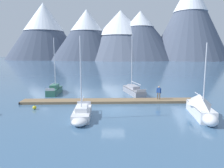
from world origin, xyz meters
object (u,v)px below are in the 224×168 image
object	(u,v)px
sailboat_nearest_berth	(54,90)
person_on_dock	(158,92)
sailboat_mid_dock_starboard	(200,106)
mooring_buoy_inner_mooring	(34,108)
sailboat_mid_dock_port	(132,90)
sailboat_second_berth	(81,114)

from	to	relation	value
sailboat_nearest_berth	person_on_dock	distance (m)	15.60
sailboat_mid_dock_starboard	mooring_buoy_inner_mooring	size ratio (longest dim) A/B	14.16
mooring_buoy_inner_mooring	sailboat_mid_dock_port	bearing A→B (deg)	38.77
sailboat_nearest_berth	sailboat_second_berth	world-z (taller)	sailboat_nearest_berth
sailboat_mid_dock_starboard	sailboat_nearest_berth	bearing A→B (deg)	145.35
sailboat_second_berth	mooring_buoy_inner_mooring	distance (m)	6.48
sailboat_second_berth	person_on_dock	world-z (taller)	sailboat_second_berth
sailboat_second_berth	person_on_dock	size ratio (longest dim) A/B	4.48
sailboat_second_berth	mooring_buoy_inner_mooring	world-z (taller)	sailboat_second_berth
sailboat_nearest_berth	mooring_buoy_inner_mooring	size ratio (longest dim) A/B	16.87
sailboat_mid_dock_port	sailboat_nearest_berth	bearing A→B (deg)	179.74
sailboat_mid_dock_starboard	sailboat_mid_dock_port	bearing A→B (deg)	114.69
sailboat_nearest_berth	sailboat_mid_dock_starboard	distance (m)	20.92
sailboat_second_berth	sailboat_mid_dock_starboard	bearing A→B (deg)	3.31
sailboat_nearest_berth	sailboat_mid_dock_starboard	size ratio (longest dim) A/B	1.19
person_on_dock	sailboat_mid_dock_port	bearing A→B (deg)	116.84
sailboat_second_berth	sailboat_mid_dock_port	world-z (taller)	sailboat_mid_dock_port
sailboat_second_berth	sailboat_mid_dock_port	distance (m)	13.83
sailboat_nearest_berth	sailboat_mid_dock_port	distance (m)	11.76
sailboat_nearest_berth	mooring_buoy_inner_mooring	xyz separation A→B (m)	(0.23, -9.32, -0.37)
sailboat_mid_dock_starboard	mooring_buoy_inner_mooring	xyz separation A→B (m)	(-16.98, 2.58, -0.78)
person_on_dock	mooring_buoy_inner_mooring	world-z (taller)	person_on_dock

